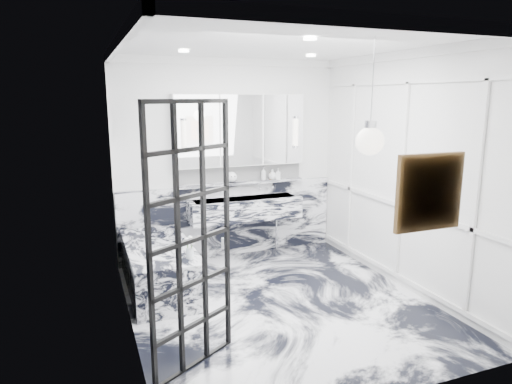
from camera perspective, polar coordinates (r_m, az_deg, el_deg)
name	(u,v)px	position (r m, az deg, el deg)	size (l,w,h in m)	color
floor	(279,304)	(5.29, 2.90, -13.75)	(3.60, 3.60, 0.00)	white
ceiling	(282,44)	(4.80, 3.27, 18.02)	(3.60, 3.60, 0.00)	white
wall_back	(229,160)	(6.51, -3.43, 4.03)	(3.60, 3.60, 0.00)	white
wall_front	(385,225)	(3.33, 15.87, -3.96)	(3.60, 3.60, 0.00)	white
wall_left	(125,192)	(4.45, -16.07, -0.06)	(3.60, 3.60, 0.00)	white
wall_right	(404,172)	(5.69, 17.97, 2.34)	(3.60, 3.60, 0.00)	white
marble_clad_back	(230,220)	(6.66, -3.27, -3.47)	(3.18, 0.05, 1.05)	white
marble_clad_left	(127,199)	(4.46, -15.84, -0.80)	(0.02, 3.56, 2.68)	white
panel_molding	(402,181)	(5.69, 17.74, 1.33)	(0.03, 3.40, 2.30)	white
soap_bottle_a	(263,174)	(6.63, 0.93, 2.30)	(0.07, 0.07, 0.19)	#8C5919
soap_bottle_b	(278,174)	(6.72, 2.78, 2.28)	(0.07, 0.07, 0.16)	#4C4C51
soap_bottle_c	(272,174)	(6.68, 2.06, 2.22)	(0.12, 0.12, 0.15)	silver
face_pot	(232,177)	(6.47, -3.07, 1.87)	(0.15, 0.15, 0.15)	white
amber_bottle	(271,176)	(6.68, 1.89, 1.99)	(0.04, 0.04, 0.10)	#8C5919
flower_vase	(190,253)	(5.07, -8.25, -7.53)	(0.08, 0.08, 0.12)	silver
crittall_door	(192,241)	(3.80, -8.06, -6.04)	(0.88, 0.04, 2.25)	black
artwork	(429,192)	(3.57, 20.85, -0.02)	(0.47, 0.05, 0.47)	#CC5715
pendant_light	(370,141)	(3.88, 14.05, 6.16)	(0.23, 0.23, 0.23)	white
trough_sink	(245,209)	(6.46, -1.42, -2.08)	(1.60, 0.45, 0.30)	silver
ledge	(241,183)	(6.54, -1.93, 1.14)	(1.90, 0.14, 0.04)	silver
subway_tile	(239,173)	(6.57, -2.11, 2.39)	(1.90, 0.03, 0.23)	white
mirror_cabinet	(240,130)	(6.45, -1.99, 7.72)	(1.90, 0.16, 1.00)	white
sconce_left	(184,135)	(6.14, -9.00, 7.00)	(0.07, 0.07, 0.40)	white
sconce_right	(296,132)	(6.68, 5.01, 7.48)	(0.07, 0.07, 0.40)	white
bathtub	(160,267)	(5.67, -11.95, -9.17)	(0.75, 1.65, 0.55)	silver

